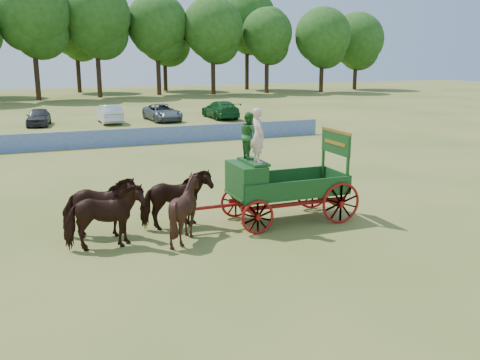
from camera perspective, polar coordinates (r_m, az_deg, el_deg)
name	(u,v)px	position (r m, az deg, el deg)	size (l,w,h in m)	color
ground	(264,231)	(17.16, 2.54, -5.42)	(160.00, 160.00, 0.00)	olive
horse_lead_left	(104,217)	(15.76, -14.27, -3.90)	(1.03, 2.26, 1.91)	black
horse_lead_right	(99,207)	(16.81, -14.77, -2.85)	(1.03, 2.26, 1.91)	black
horse_wheel_left	(186,209)	(16.20, -5.83, -3.06)	(1.54, 1.74, 1.91)	black
horse_wheel_right	(176,200)	(17.23, -6.83, -2.11)	(1.03, 2.26, 1.91)	black
farm_dray	(267,174)	(17.52, 2.92, 0.64)	(6.00, 2.00, 3.88)	#9B140F
sponsor_banner	(130,137)	(33.67, -11.67, 4.52)	(26.00, 0.08, 1.05)	#1D389F
parked_cars	(7,118)	(45.01, -23.62, 6.11)	(37.32, 6.65, 1.56)	silver
treeline	(39,24)	(74.89, -20.65, 15.32)	(94.35, 23.80, 15.42)	#382314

